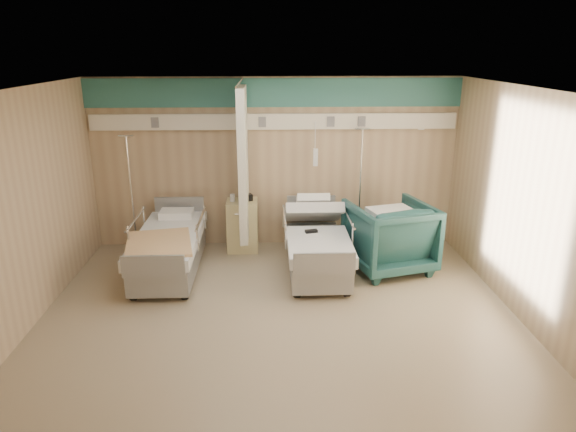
{
  "coord_description": "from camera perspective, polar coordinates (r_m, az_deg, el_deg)",
  "views": [
    {
      "loc": [
        -0.11,
        -5.85,
        3.24
      ],
      "look_at": [
        0.14,
        0.6,
        1.11
      ],
      "focal_mm": 32.0,
      "sensor_mm": 36.0,
      "label": 1
    }
  ],
  "objects": [
    {
      "name": "toiletry_bag",
      "position": [
        8.39,
        -4.71,
        2.06
      ],
      "size": [
        0.23,
        0.19,
        0.11
      ],
      "primitive_type": "cube",
      "rotation": [
        0.0,
        0.0,
        0.38
      ],
      "color": "black",
      "rests_on": "bedside_cabinet"
    },
    {
      "name": "bedside_cabinet",
      "position": [
        8.54,
        -5.07,
        -1.03
      ],
      "size": [
        0.5,
        0.48,
        0.85
      ],
      "primitive_type": "cube",
      "color": "#D3C384",
      "rests_on": "ground"
    },
    {
      "name": "room_walls",
      "position": [
        6.26,
        -1.47,
        5.56
      ],
      "size": [
        6.04,
        5.04,
        2.82
      ],
      "color": "tan",
      "rests_on": "ground"
    },
    {
      "name": "waffle_blanket",
      "position": [
        7.69,
        11.64,
        1.67
      ],
      "size": [
        0.77,
        0.72,
        0.07
      ],
      "primitive_type": "cube",
      "rotation": [
        0.0,
        0.0,
        3.41
      ],
      "color": "white",
      "rests_on": "visitor_armchair"
    },
    {
      "name": "tan_blanket",
      "position": [
        7.34,
        -14.18,
        -2.98
      ],
      "size": [
        1.06,
        1.24,
        0.04
      ],
      "primitive_type": "cube",
      "rotation": [
        0.0,
        0.0,
        0.19
      ],
      "color": "tan",
      "rests_on": "bed_left"
    },
    {
      "name": "iv_stand_left",
      "position": [
        8.74,
        -16.64,
        -1.48
      ],
      "size": [
        0.35,
        0.35,
        1.95
      ],
      "rotation": [
        0.0,
        0.0,
        0.44
      ],
      "color": "silver",
      "rests_on": "ground"
    },
    {
      "name": "ground",
      "position": [
        6.69,
        -1.04,
        -10.69
      ],
      "size": [
        6.0,
        5.0,
        0.0
      ],
      "primitive_type": "cube",
      "color": "gray",
      "rests_on": "ground"
    },
    {
      "name": "call_remote",
      "position": [
        7.59,
        2.6,
        -1.7
      ],
      "size": [
        0.19,
        0.12,
        0.04
      ],
      "primitive_type": "cube",
      "rotation": [
        0.0,
        0.0,
        0.23
      ],
      "color": "black",
      "rests_on": "bed_right"
    },
    {
      "name": "visitor_armchair",
      "position": [
        7.88,
        11.19,
        -2.21
      ],
      "size": [
        1.39,
        1.42,
        1.06
      ],
      "primitive_type": "imported",
      "rotation": [
        0.0,
        0.0,
        3.41
      ],
      "color": "#1C4747",
      "rests_on": "ground"
    },
    {
      "name": "white_cup",
      "position": [
        8.37,
        -6.19,
        2.02
      ],
      "size": [
        0.09,
        0.09,
        0.12
      ],
      "primitive_type": "cylinder",
      "rotation": [
        0.0,
        0.0,
        0.05
      ],
      "color": "white",
      "rests_on": "bedside_cabinet"
    },
    {
      "name": "iv_stand_right",
      "position": [
        8.72,
        7.82,
        -0.81
      ],
      "size": [
        0.36,
        0.36,
        2.02
      ],
      "rotation": [
        0.0,
        0.0,
        -0.14
      ],
      "color": "silver",
      "rests_on": "ground"
    },
    {
      "name": "bed_left",
      "position": [
        7.87,
        -13.02,
        -4.03
      ],
      "size": [
        1.0,
        2.16,
        0.63
      ],
      "primitive_type": null,
      "color": "white",
      "rests_on": "ground"
    },
    {
      "name": "bed_right",
      "position": [
        7.76,
        3.18,
        -3.89
      ],
      "size": [
        1.0,
        2.16,
        0.63
      ],
      "primitive_type": null,
      "color": "white",
      "rests_on": "ground"
    }
  ]
}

